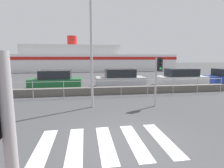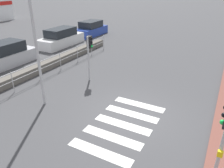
{
  "view_description": "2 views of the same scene",
  "coord_description": "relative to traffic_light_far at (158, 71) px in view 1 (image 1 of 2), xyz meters",
  "views": [
    {
      "loc": [
        -1.4,
        -4.92,
        2.56
      ],
      "look_at": [
        -0.34,
        2.0,
        1.5
      ],
      "focal_mm": 28.0,
      "sensor_mm": 36.0,
      "label": 1
    },
    {
      "loc": [
        -7.46,
        -3.08,
        5.24
      ],
      "look_at": [
        0.11,
        1.0,
        1.2
      ],
      "focal_mm": 35.0,
      "sensor_mm": 36.0,
      "label": 2
    }
  ],
  "objects": [
    {
      "name": "traffic_light_far",
      "position": [
        0.0,
        0.0,
        0.0
      ],
      "size": [
        0.34,
        0.32,
        2.56
      ],
      "color": "#B2B2B5",
      "rests_on": "ground_plane"
    },
    {
      "name": "harbor_fence",
      "position": [
        -2.33,
        2.61,
        -1.14
      ],
      "size": [
        16.67,
        0.04,
        1.12
      ],
      "color": "#B2B2B5",
      "rests_on": "ground_plane"
    },
    {
      "name": "crosswalk",
      "position": [
        -3.17,
        -3.63,
        -1.88
      ],
      "size": [
        4.05,
        2.4,
        0.01
      ],
      "color": "silver",
      "rests_on": "ground_plane"
    },
    {
      "name": "parked_car_green",
      "position": [
        -6.2,
        6.5,
        -1.24
      ],
      "size": [
        4.19,
        1.78,
        1.51
      ],
      "color": "#1E6633",
      "rests_on": "ground_plane"
    },
    {
      "name": "ground_plane",
      "position": [
        -2.33,
        -3.63,
        -1.88
      ],
      "size": [
        160.0,
        160.0,
        0.0
      ],
      "primitive_type": "plane",
      "color": "#424244"
    },
    {
      "name": "seawall",
      "position": [
        -2.33,
        3.49,
        -1.63
      ],
      "size": [
        18.47,
        0.55,
        0.51
      ],
      "color": "#605B54",
      "rests_on": "ground_plane"
    },
    {
      "name": "parked_car_silver",
      "position": [
        -0.7,
        6.5,
        -1.21
      ],
      "size": [
        4.24,
        1.84,
        1.58
      ],
      "color": "#BCBCC1",
      "rests_on": "ground_plane"
    },
    {
      "name": "parked_car_white",
      "position": [
        5.14,
        6.5,
        -1.22
      ],
      "size": [
        4.59,
        1.74,
        1.55
      ],
      "color": "silver",
      "rests_on": "ground_plane"
    },
    {
      "name": "ferry_boat",
      "position": [
        -3.1,
        26.7,
        0.19
      ],
      "size": [
        31.62,
        8.0,
        6.66
      ],
      "color": "white",
      "rests_on": "ground_plane"
    },
    {
      "name": "streetlamp",
      "position": [
        -3.41,
        0.1,
        1.72
      ],
      "size": [
        0.32,
        1.26,
        5.75
      ],
      "color": "#B2B2B5",
      "rests_on": "ground_plane"
    }
  ]
}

